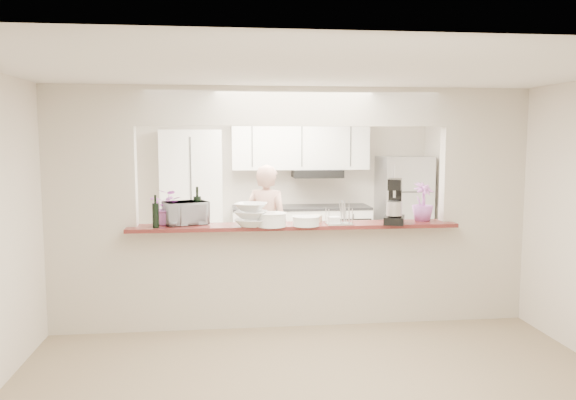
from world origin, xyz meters
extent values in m
plane|color=gray|center=(0.00, 0.00, 0.00)|extent=(6.00, 6.00, 0.00)
cube|color=beige|center=(0.00, 1.55, 0.01)|extent=(5.00, 2.90, 0.01)
cube|color=beige|center=(-2.05, 0.00, 1.25)|extent=(0.90, 0.15, 2.50)
cube|color=beige|center=(2.05, 0.00, 1.25)|extent=(0.90, 0.15, 2.50)
cube|color=beige|center=(0.00, 0.00, 2.30)|extent=(3.20, 0.15, 0.40)
cube|color=beige|center=(0.00, 0.00, 0.53)|extent=(3.20, 0.15, 1.05)
cube|color=maroon|center=(0.00, -0.05, 1.07)|extent=(3.40, 0.38, 0.04)
cube|color=white|center=(-1.20, 2.70, 1.05)|extent=(0.90, 0.60, 2.10)
cube|color=white|center=(0.45, 2.70, 0.45)|extent=(2.10, 0.60, 0.90)
cube|color=#29292B|center=(0.45, 2.70, 0.92)|extent=(2.10, 0.62, 0.04)
cube|color=white|center=(0.45, 2.83, 1.88)|extent=(2.10, 0.35, 0.75)
cube|color=black|center=(0.70, 2.72, 1.44)|extent=(0.75, 0.45, 0.12)
cube|color=black|center=(1.20, 2.40, 0.50)|extent=(0.55, 0.02, 0.55)
cube|color=#A9A9AE|center=(2.05, 2.65, 0.85)|extent=(0.75, 0.70, 1.70)
imported|color=#E77ADD|center=(-1.30, 0.05, 1.27)|extent=(0.42, 0.39, 0.37)
cylinder|color=black|center=(-1.40, -0.15, 1.21)|extent=(0.07, 0.07, 0.24)
cylinder|color=black|center=(-1.40, -0.15, 1.38)|extent=(0.02, 0.02, 0.08)
cylinder|color=black|center=(-1.00, 0.07, 1.23)|extent=(0.08, 0.08, 0.29)
cylinder|color=black|center=(-1.00, 0.07, 1.43)|extent=(0.03, 0.03, 0.10)
imported|color=#A8A8AD|center=(-1.12, 0.05, 1.21)|extent=(0.50, 0.43, 0.24)
imported|color=white|center=(-0.46, -0.17, 1.21)|extent=(0.41, 0.41, 0.23)
cylinder|color=white|center=(-0.25, -0.19, 1.15)|extent=(0.29, 0.29, 0.13)
cylinder|color=white|center=(-0.25, -0.19, 1.22)|extent=(0.30, 0.30, 0.01)
cylinder|color=white|center=(0.10, -0.19, 1.13)|extent=(0.27, 0.27, 0.09)
cylinder|color=white|center=(0.10, -0.19, 1.18)|extent=(0.28, 0.28, 0.01)
cylinder|color=maroon|center=(0.20, 0.08, 1.12)|extent=(0.14, 0.14, 0.06)
cylinder|color=#C3B189|center=(0.24, 0.08, 1.13)|extent=(0.16, 0.16, 0.07)
cube|color=silver|center=(0.45, -0.15, 1.10)|extent=(0.27, 0.17, 0.02)
cube|color=white|center=(0.45, -0.15, 1.14)|extent=(0.12, 0.12, 0.07)
cube|color=black|center=(1.04, -0.15, 1.13)|extent=(0.30, 0.36, 0.08)
cube|color=black|center=(1.07, -0.04, 1.34)|extent=(0.16, 0.15, 0.34)
cube|color=black|center=(1.03, -0.16, 1.50)|extent=(0.22, 0.30, 0.11)
cylinder|color=#B7B7BC|center=(1.01, -0.21, 1.26)|extent=(0.16, 0.16, 0.15)
imported|color=#BA65BD|center=(1.40, 0.03, 1.30)|extent=(0.30, 0.30, 0.41)
imported|color=tan|center=(-0.17, 1.50, 0.81)|extent=(0.70, 0.61, 1.63)
camera|label=1|loc=(-0.72, -5.77, 1.97)|focal=35.00mm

